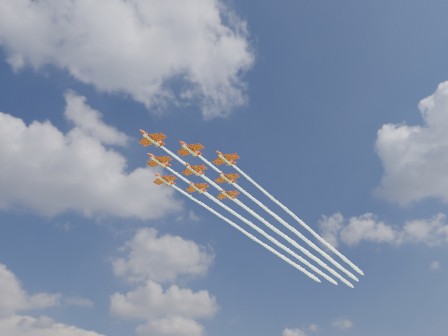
% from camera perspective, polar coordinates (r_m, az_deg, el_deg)
% --- Properties ---
extents(jet_lead, '(117.69, 103.28, 2.57)m').
position_cam_1_polar(jet_lead, '(189.13, 5.47, -7.12)').
color(jet_lead, '#B7230A').
extents(jet_row2_port, '(117.69, 103.28, 2.57)m').
position_cam_1_polar(jet_row2_port, '(195.63, 8.66, -7.75)').
color(jet_row2_port, '#B7230A').
extents(jet_row2_starb, '(117.69, 103.28, 2.57)m').
position_cam_1_polar(jet_row2_starb, '(200.69, 5.29, -8.59)').
color(jet_row2_starb, '#B7230A').
extents(jet_row3_port, '(117.69, 103.28, 2.57)m').
position_cam_1_polar(jet_row3_port, '(202.70, 11.63, -8.31)').
color(jet_row3_port, '#B7230A').
extents(jet_row3_centre, '(117.69, 103.28, 2.57)m').
position_cam_1_polar(jet_row3_centre, '(207.19, 8.31, -9.14)').
color(jet_row3_centre, '#B7230A').
extents(jet_row3_starb, '(117.69, 103.28, 2.57)m').
position_cam_1_polar(jet_row3_starb, '(212.37, 5.13, -9.90)').
color(jet_row3_starb, '#B7230A').
extents(jet_row4_port, '(117.69, 103.28, 2.57)m').
position_cam_1_polar(jet_row4_port, '(214.23, 11.15, -9.62)').
color(jet_row4_port, '#B7230A').
extents(jet_row4_starb, '(117.69, 103.28, 2.57)m').
position_cam_1_polar(jet_row4_starb, '(218.86, 8.01, -10.38)').
color(jet_row4_starb, '#B7230A').
extents(jet_tail, '(117.69, 103.28, 2.57)m').
position_cam_1_polar(jet_tail, '(225.88, 10.72, -10.80)').
color(jet_tail, '#B7230A').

